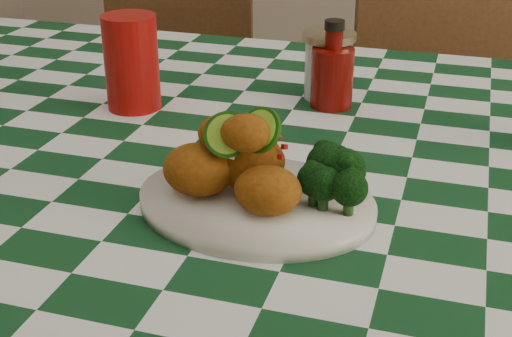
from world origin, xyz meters
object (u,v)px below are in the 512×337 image
(plate, at_px, (256,203))
(ketchup_bottle, at_px, (333,64))
(fried_chicken_pile, at_px, (249,156))
(wooden_chair_left, at_px, (168,135))
(mason_jar, at_px, (328,66))
(red_tumbler, at_px, (132,63))
(wooden_chair_right, at_px, (454,164))

(plate, distance_m, ketchup_bottle, 0.38)
(plate, distance_m, fried_chicken_pile, 0.06)
(ketchup_bottle, height_order, wooden_chair_left, ketchup_bottle)
(mason_jar, relative_size, wooden_chair_left, 0.12)
(red_tumbler, bearing_deg, fried_chicken_pile, -43.99)
(plate, xyz_separation_m, ketchup_bottle, (0.02, 0.37, 0.06))
(plate, height_order, wooden_chair_left, wooden_chair_left)
(fried_chicken_pile, xyz_separation_m, wooden_chair_left, (-0.52, 0.91, -0.41))
(plate, height_order, red_tumbler, red_tumbler)
(red_tumbler, bearing_deg, ketchup_bottle, 18.20)
(fried_chicken_pile, xyz_separation_m, mason_jar, (0.01, 0.41, -0.01))
(plate, xyz_separation_m, wooden_chair_left, (-0.53, 0.91, -0.35))
(fried_chicken_pile, height_order, red_tumbler, red_tumbler)
(red_tumbler, relative_size, wooden_chair_right, 0.16)
(plate, xyz_separation_m, mason_jar, (-0.00, 0.41, 0.05))
(fried_chicken_pile, relative_size, wooden_chair_right, 0.17)
(red_tumbler, xyz_separation_m, ketchup_bottle, (0.31, 0.10, -0.00))
(plate, bearing_deg, fried_chicken_pile, 180.00)
(red_tumbler, distance_m, mason_jar, 0.32)
(wooden_chair_right, bearing_deg, ketchup_bottle, -131.67)
(red_tumbler, height_order, wooden_chair_right, wooden_chair_right)
(wooden_chair_left, bearing_deg, wooden_chair_right, -11.58)
(red_tumbler, height_order, ketchup_bottle, red_tumbler)
(ketchup_bottle, distance_m, wooden_chair_left, 0.86)
(plate, distance_m, wooden_chair_left, 1.10)
(fried_chicken_pile, bearing_deg, wooden_chair_right, 75.19)
(fried_chicken_pile, relative_size, mason_jar, 1.45)
(plate, xyz_separation_m, red_tumbler, (-0.29, 0.27, 0.07))
(wooden_chair_left, bearing_deg, mason_jar, -52.65)
(fried_chicken_pile, height_order, mason_jar, fried_chicken_pile)
(fried_chicken_pile, bearing_deg, ketchup_bottle, 86.34)
(plate, height_order, mason_jar, mason_jar)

